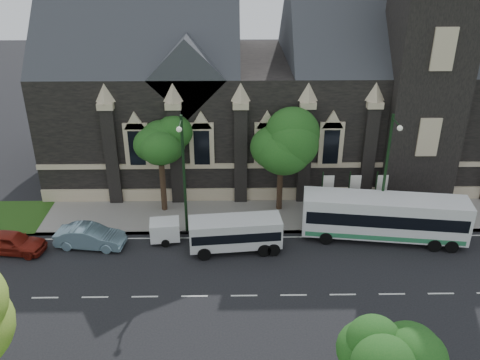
{
  "coord_description": "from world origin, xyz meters",
  "views": [
    {
      "loc": [
        -0.65,
        -24.66,
        19.94
      ],
      "look_at": [
        -0.15,
        6.0,
        4.86
      ],
      "focal_mm": 38.28,
      "sensor_mm": 36.0,
      "label": 1
    }
  ],
  "objects_px": {
    "street_lamp_mid": "(184,170)",
    "banner_flag_right": "(379,191)",
    "tree_walk_right": "(284,140)",
    "street_lamp_near": "(387,169)",
    "banner_flag_left": "(326,191)",
    "shuttle_bus": "(236,232)",
    "sedan": "(90,237)",
    "tree_park_east": "(403,352)",
    "banner_flag_center": "(352,191)",
    "box_trailer": "(165,230)",
    "tour_coach": "(384,217)",
    "car_far_red": "(12,242)",
    "tree_walk_left": "(163,142)"
  },
  "relations": [
    {
      "from": "banner_flag_center",
      "to": "sedan",
      "type": "distance_m",
      "value": 19.22
    },
    {
      "from": "banner_flag_center",
      "to": "box_trailer",
      "type": "relative_size",
      "value": 1.32
    },
    {
      "from": "tree_walk_right",
      "to": "shuttle_bus",
      "type": "relative_size",
      "value": 1.22
    },
    {
      "from": "street_lamp_near",
      "to": "tree_park_east",
      "type": "bearing_deg",
      "value": -103.11
    },
    {
      "from": "tree_walk_left",
      "to": "shuttle_bus",
      "type": "relative_size",
      "value": 1.19
    },
    {
      "from": "street_lamp_mid",
      "to": "banner_flag_left",
      "type": "relative_size",
      "value": 2.25
    },
    {
      "from": "tree_walk_right",
      "to": "sedan",
      "type": "bearing_deg",
      "value": -159.44
    },
    {
      "from": "tree_walk_right",
      "to": "car_far_red",
      "type": "distance_m",
      "value": 20.41
    },
    {
      "from": "banner_flag_left",
      "to": "banner_flag_center",
      "type": "relative_size",
      "value": 1.0
    },
    {
      "from": "street_lamp_mid",
      "to": "banner_flag_center",
      "type": "bearing_deg",
      "value": 8.82
    },
    {
      "from": "street_lamp_mid",
      "to": "banner_flag_center",
      "type": "height_order",
      "value": "street_lamp_mid"
    },
    {
      "from": "tree_park_east",
      "to": "box_trailer",
      "type": "xyz_separation_m",
      "value": [
        -11.62,
        15.5,
        -3.72
      ]
    },
    {
      "from": "tree_walk_right",
      "to": "banner_flag_center",
      "type": "height_order",
      "value": "tree_walk_right"
    },
    {
      "from": "tree_walk_right",
      "to": "car_far_red",
      "type": "xyz_separation_m",
      "value": [
        -18.92,
        -5.76,
        -5.05
      ]
    },
    {
      "from": "tree_walk_left",
      "to": "shuttle_bus",
      "type": "bearing_deg",
      "value": -47.06
    },
    {
      "from": "street_lamp_near",
      "to": "banner_flag_center",
      "type": "bearing_deg",
      "value": 131.93
    },
    {
      "from": "tree_walk_left",
      "to": "banner_flag_right",
      "type": "bearing_deg",
      "value": -6.04
    },
    {
      "from": "tree_park_east",
      "to": "sedan",
      "type": "height_order",
      "value": "tree_park_east"
    },
    {
      "from": "street_lamp_near",
      "to": "car_far_red",
      "type": "xyz_separation_m",
      "value": [
        -25.7,
        -2.14,
        -4.35
      ]
    },
    {
      "from": "tree_park_east",
      "to": "car_far_red",
      "type": "xyz_separation_m",
      "value": [
        -21.88,
        14.27,
        -3.85
      ]
    },
    {
      "from": "sedan",
      "to": "street_lamp_near",
      "type": "bearing_deg",
      "value": -78.43
    },
    {
      "from": "tree_walk_right",
      "to": "street_lamp_near",
      "type": "height_order",
      "value": "street_lamp_near"
    },
    {
      "from": "tree_park_east",
      "to": "box_trailer",
      "type": "distance_m",
      "value": 19.72
    },
    {
      "from": "tree_walk_right",
      "to": "tour_coach",
      "type": "xyz_separation_m",
      "value": [
        6.78,
        -4.51,
        -4.01
      ]
    },
    {
      "from": "car_far_red",
      "to": "tree_walk_right",
      "type": "bearing_deg",
      "value": -65.2
    },
    {
      "from": "street_lamp_near",
      "to": "tree_walk_right",
      "type": "bearing_deg",
      "value": 151.94
    },
    {
      "from": "tree_walk_left",
      "to": "sedan",
      "type": "relative_size",
      "value": 1.59
    },
    {
      "from": "box_trailer",
      "to": "street_lamp_near",
      "type": "bearing_deg",
      "value": -3.14
    },
    {
      "from": "street_lamp_mid",
      "to": "banner_flag_right",
      "type": "xyz_separation_m",
      "value": [
        14.29,
        1.91,
        -2.73
      ]
    },
    {
      "from": "sedan",
      "to": "banner_flag_center",
      "type": "bearing_deg",
      "value": -72.35
    },
    {
      "from": "street_lamp_near",
      "to": "banner_flag_left",
      "type": "distance_m",
      "value": 4.99
    },
    {
      "from": "banner_flag_right",
      "to": "box_trailer",
      "type": "bearing_deg",
      "value": -169.81
    },
    {
      "from": "banner_flag_right",
      "to": "box_trailer",
      "type": "xyz_separation_m",
      "value": [
        -15.73,
        -2.83,
        -1.48
      ]
    },
    {
      "from": "street_lamp_mid",
      "to": "banner_flag_left",
      "type": "xyz_separation_m",
      "value": [
        10.29,
        1.91,
        -2.73
      ]
    },
    {
      "from": "tree_walk_left",
      "to": "shuttle_bus",
      "type": "distance_m",
      "value": 8.95
    },
    {
      "from": "banner_flag_center",
      "to": "shuttle_bus",
      "type": "distance_m",
      "value": 9.68
    },
    {
      "from": "banner_flag_left",
      "to": "sedan",
      "type": "height_order",
      "value": "banner_flag_left"
    },
    {
      "from": "tour_coach",
      "to": "box_trailer",
      "type": "relative_size",
      "value": 3.79
    },
    {
      "from": "street_lamp_near",
      "to": "banner_flag_center",
      "type": "height_order",
      "value": "street_lamp_near"
    },
    {
      "from": "street_lamp_near",
      "to": "tour_coach",
      "type": "relative_size",
      "value": 0.78
    },
    {
      "from": "shuttle_bus",
      "to": "sedan",
      "type": "height_order",
      "value": "shuttle_bus"
    },
    {
      "from": "tour_coach",
      "to": "car_far_red",
      "type": "bearing_deg",
      "value": -169.23
    },
    {
      "from": "tree_park_east",
      "to": "street_lamp_near",
      "type": "distance_m",
      "value": 16.86
    },
    {
      "from": "street_lamp_mid",
      "to": "tour_coach",
      "type": "distance_m",
      "value": 14.4
    },
    {
      "from": "box_trailer",
      "to": "car_far_red",
      "type": "relative_size",
      "value": 0.68
    },
    {
      "from": "street_lamp_mid",
      "to": "tour_coach",
      "type": "relative_size",
      "value": 0.78
    },
    {
      "from": "tree_walk_left",
      "to": "sedan",
      "type": "bearing_deg",
      "value": -132.71
    },
    {
      "from": "street_lamp_mid",
      "to": "tour_coach",
      "type": "height_order",
      "value": "street_lamp_mid"
    },
    {
      "from": "tree_park_east",
      "to": "car_far_red",
      "type": "height_order",
      "value": "tree_park_east"
    },
    {
      "from": "street_lamp_near",
      "to": "banner_flag_right",
      "type": "xyz_separation_m",
      "value": [
        0.29,
        1.91,
        -2.73
      ]
    }
  ]
}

